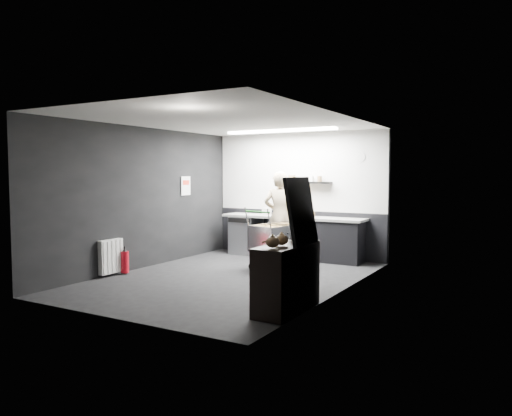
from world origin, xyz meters
The scene contains 22 objects.
floor centered at (0.00, 0.00, 0.00)m, with size 5.50×5.50×0.00m, color black.
ceiling centered at (0.00, 0.00, 2.70)m, with size 5.50×5.50×0.00m, color silver.
wall_back centered at (0.00, 2.75, 1.35)m, with size 5.50×5.50×0.00m, color black.
wall_front centered at (0.00, -2.75, 1.35)m, with size 5.50×5.50×0.00m, color black.
wall_left centered at (-2.00, 0.00, 1.35)m, with size 5.50×5.50×0.00m, color black.
wall_right centered at (2.00, 0.00, 1.35)m, with size 5.50×5.50×0.00m, color black.
kitchen_wall_panel centered at (0.00, 2.73, 1.85)m, with size 3.95×0.02×1.70m, color silver.
dado_panel centered at (0.00, 2.73, 0.50)m, with size 3.95×0.02×1.00m, color black.
floating_shelf centered at (0.20, 2.62, 1.62)m, with size 1.20×0.22×0.04m, color black.
wall_clock centered at (1.40, 2.72, 2.15)m, with size 0.20×0.20×0.03m, color silver.
poster centered at (-1.98, 1.30, 1.55)m, with size 0.02×0.30×0.40m, color white.
poster_red_band centered at (-1.98, 1.30, 1.62)m, with size 0.01×0.22×0.10m, color red.
radiator centered at (-1.94, -0.90, 0.35)m, with size 0.10×0.50×0.60m, color silver.
ceiling_strip centered at (0.00, 1.85, 2.67)m, with size 2.40×0.20×0.04m, color white.
prep_counter centered at (0.14, 2.42, 0.46)m, with size 3.20×0.61×0.90m.
person centered at (-0.06, 1.97, 0.93)m, with size 0.68×0.45×1.86m, color beige.
shopping_cart centered at (0.21, 1.27, 0.54)m, with size 0.83×1.15×1.12m.
sideboard centered at (1.77, -1.33, 0.56)m, with size 0.50×1.18×1.77m.
fire_extinguisher centered at (-1.85, -0.65, 0.23)m, with size 0.15×0.15×0.48m.
cardboard_box centered at (0.19, 2.37, 0.96)m, with size 0.55×0.42×0.11m, color #9D8053.
pink_tub centered at (0.39, 2.42, 0.99)m, with size 0.18×0.18×0.18m, color beige.
white_container centered at (-0.59, 2.37, 0.98)m, with size 0.18×0.14×0.16m, color silver.
Camera 1 is at (4.65, -7.18, 1.82)m, focal length 35.00 mm.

